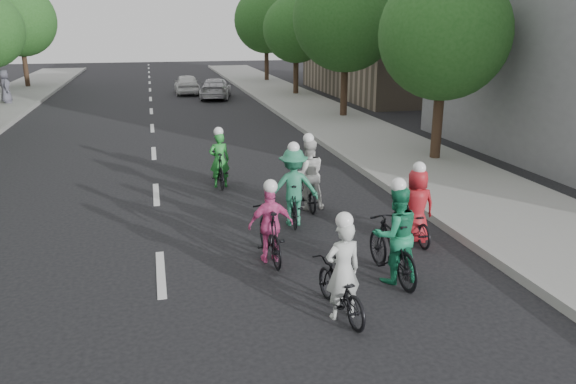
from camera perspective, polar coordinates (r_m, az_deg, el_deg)
name	(u,v)px	position (r m, az deg, el deg)	size (l,w,h in m)	color
ground	(161,274)	(10.34, -12.79, -8.10)	(120.00, 120.00, 0.00)	black
sidewalk_right	(372,140)	(21.40, 8.50, 5.22)	(4.00, 80.00, 0.15)	gray
curb_right	(322,142)	(20.75, 3.48, 5.06)	(0.18, 80.00, 0.18)	#999993
bldg_se	(411,29)	(37.03, 12.36, 15.92)	(10.00, 14.00, 8.00)	gray
tree_l_5	(19,20)	(43.21, -25.63, 15.47)	(4.80, 4.80, 6.93)	black
tree_r_0	(444,34)	(18.26, 15.57, 15.17)	(4.00, 4.00, 5.97)	black
tree_r_1	(346,18)	(26.51, 5.91, 17.16)	(4.80, 4.80, 6.93)	black
tree_r_2	(296,29)	(35.13, 0.82, 16.20)	(4.00, 4.00, 5.97)	black
tree_r_3	(266,21)	(43.90, -2.23, 17.01)	(4.80, 4.80, 6.93)	black
cyclist_0	(308,181)	(13.39, 2.00, 1.10)	(0.83, 1.57, 1.84)	black
cyclist_1	(415,214)	(11.63, 12.76, -2.17)	(0.76, 1.56, 1.68)	black
cyclist_2	(394,242)	(9.79, 10.70, -4.98)	(0.85, 1.84, 1.85)	black
cyclist_3	(270,230)	(10.45, -1.82, -3.87)	(0.85, 1.72, 1.59)	black
cyclist_4	(219,166)	(15.36, -6.99, 2.68)	(0.55, 1.61, 1.65)	black
cyclist_5	(341,283)	(8.56, 5.40, -9.15)	(0.73, 1.65, 1.68)	black
cyclist_6	(293,192)	(12.30, 0.51, -0.01)	(1.17, 1.62, 1.86)	black
follow_car_lead	(216,88)	(34.21, -7.35, 10.40)	(1.67, 4.10, 1.19)	#B5B4B9
follow_car_trail	(187,84)	(36.75, -10.24, 10.74)	(1.46, 3.64, 1.24)	silver
spectator_2	(5,86)	(34.44, -26.80, 9.56)	(0.87, 0.56, 1.77)	#555563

